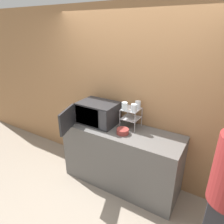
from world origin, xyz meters
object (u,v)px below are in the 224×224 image
Objects in this scene: glass_back_right at (138,105)px; glass_front_right at (134,108)px; bowl at (123,131)px; dish_rack at (131,114)px; glass_front_left at (125,106)px; microwave at (97,113)px.

glass_front_right is (0.00, -0.14, 0.00)m from glass_back_right.
glass_front_right is 0.62× the size of bowl.
glass_back_right is (0.07, 0.07, 0.13)m from dish_rack.
dish_rack is 0.17m from glass_front_left.
microwave is at bearing -170.01° from glass_front_left.
glass_back_right is at bearing 45.71° from dish_rack.
dish_rack is 1.68× the size of bowl.
glass_front_left is (0.43, 0.08, 0.18)m from microwave.
glass_front_left is 0.14m from glass_front_right.
glass_front_left is (-0.07, -0.07, 0.13)m from dish_rack.
microwave reaches higher than dish_rack.
glass_front_left is 1.00× the size of glass_back_right.
glass_front_right is at bearing 0.21° from glass_front_left.
microwave is at bearing -172.43° from glass_front_right.
glass_front_left is at bearing 111.98° from bowl.
microwave is 0.63m from glass_back_right.
dish_rack reaches higher than bowl.
glass_front_left is 0.62× the size of bowl.
bowl is (-0.07, -0.31, -0.30)m from glass_back_right.
glass_back_right is at bearing 45.55° from glass_front_left.
dish_rack is (0.50, 0.15, 0.04)m from microwave.
glass_front_left reaches higher than dish_rack.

